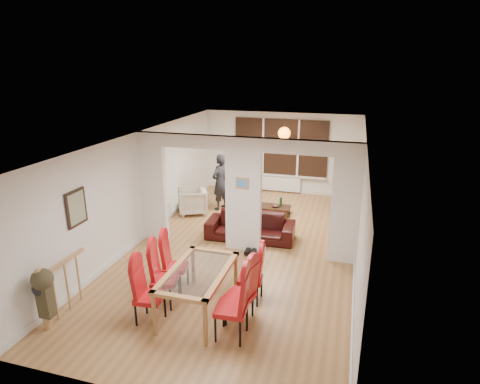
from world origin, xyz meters
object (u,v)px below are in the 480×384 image
at_px(dining_chair_ra, 231,304).
at_px(dining_chair_rc, 250,274).
at_px(bowl, 275,206).
at_px(dining_table, 199,291).
at_px(coffee_table, 272,210).
at_px(dining_chair_rb, 239,292).
at_px(bottle, 281,202).
at_px(dining_chair_lc, 175,264).
at_px(dining_chair_lb, 165,276).
at_px(armchair, 193,201).
at_px(television, 340,197).
at_px(person, 220,182).
at_px(sofa, 250,226).
at_px(dining_chair_la, 149,293).

distance_m(dining_chair_ra, dining_chair_rc, 1.06).
bearing_deg(bowl, dining_table, -94.36).
xyz_separation_m(dining_chair_ra, coffee_table, (-0.48, 5.40, -0.47)).
relative_size(dining_chair_rb, bottle, 3.84).
xyz_separation_m(dining_chair_rb, coffee_table, (-0.49, 4.98, -0.43)).
relative_size(dining_table, dining_chair_lc, 1.59).
relative_size(dining_chair_lb, dining_chair_rb, 0.99).
distance_m(armchair, bowl, 2.34).
bearing_deg(bottle, television, 34.69).
relative_size(dining_chair_lc, person, 0.65).
relative_size(dining_chair_lc, sofa, 0.50).
distance_m(dining_chair_la, coffee_table, 5.50).
relative_size(dining_chair_lb, bowl, 5.50).
relative_size(dining_chair_ra, bowl, 5.94).
bearing_deg(dining_chair_ra, dining_chair_la, 175.94).
bearing_deg(dining_chair_lc, person, 87.17).
bearing_deg(armchair, dining_table, -1.42).
distance_m(dining_chair_rc, bowl, 4.31).
bearing_deg(dining_table, dining_chair_rb, -5.51).
relative_size(armchair, bottle, 2.76).
height_order(dining_chair_rb, bottle, dining_chair_rb).
relative_size(sofa, television, 1.96).
bearing_deg(television, sofa, 139.35).
bearing_deg(dining_table, dining_chair_la, -143.31).
height_order(dining_chair_rc, sofa, dining_chair_rc).
height_order(television, bowl, television).
bearing_deg(person, dining_chair_rb, 42.43).
xyz_separation_m(dining_chair_lc, dining_chair_ra, (1.42, -1.04, 0.06)).
bearing_deg(bottle, bowl, -142.41).
xyz_separation_m(dining_chair_rc, person, (-2.04, 4.34, 0.30)).
bearing_deg(bottle, dining_chair_lc, -105.09).
relative_size(dining_chair_rc, bottle, 3.64).
height_order(armchair, bowl, armchair).
height_order(person, bowl, person).
relative_size(dining_table, television, 1.56).
bearing_deg(dining_chair_rb, coffee_table, 108.36).
xyz_separation_m(armchair, bowl, (2.29, 0.47, -0.10)).
xyz_separation_m(dining_chair_lc, bottle, (1.19, 4.40, -0.15)).
bearing_deg(dining_chair_la, dining_chair_rb, 10.65).
bearing_deg(bowl, person, 177.85).
xyz_separation_m(dining_chair_ra, dining_chair_rb, (0.01, 0.42, -0.04)).
bearing_deg(dining_chair_ra, armchair, 114.50).
distance_m(armchair, person, 0.95).
xyz_separation_m(armchair, person, (0.65, 0.53, 0.46)).
bearing_deg(bowl, dining_chair_la, -100.90).
relative_size(dining_chair_ra, dining_chair_rb, 1.07).
distance_m(dining_chair_la, television, 7.09).
bearing_deg(sofa, dining_chair_lc, -109.50).
height_order(dining_chair_la, television, dining_chair_la).
height_order(armchair, television, armchair).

